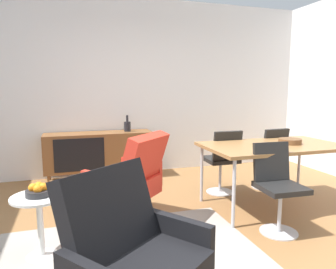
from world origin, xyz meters
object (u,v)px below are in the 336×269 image
lounge_chair_red (130,179)px  fruit_bowl (38,191)px  dining_chair_back_right (269,156)px  sideboard (99,151)px  vase_cobalt (127,126)px  wooden_bowl_on_table (290,141)px  dining_chair_front_left (277,184)px  dining_chair_back_left (223,159)px  armchair_black_shell (132,257)px  dining_table (273,148)px  side_table_round (40,219)px

lounge_chair_red → fruit_bowl: bearing=-153.0°
dining_chair_back_right → fruit_bowl: dining_chair_back_right is taller
sideboard → vase_cobalt: size_ratio=6.36×
wooden_bowl_on_table → dining_chair_back_right: size_ratio=0.30×
vase_cobalt → dining_chair_front_left: (1.04, -2.31, -0.34)m
wooden_bowl_on_table → lounge_chair_red: 1.91m
fruit_bowl → sideboard: bearing=72.5°
dining_chair_back_left → armchair_black_shell: armchair_black_shell is taller
dining_table → lounge_chair_red: lounge_chair_red is taller
dining_chair_back_left → fruit_bowl: 2.34m
lounge_chair_red → dining_chair_front_left: bearing=-24.3°
dining_chair_back_left → lounge_chair_red: lounge_chair_red is taller
vase_cobalt → lounge_chair_red: size_ratio=0.27×
wooden_bowl_on_table → armchair_black_shell: (-2.15, -1.41, -0.30)m
lounge_chair_red → armchair_black_shell: 1.49m
vase_cobalt → side_table_round: (-1.11, -2.14, -0.48)m
dining_chair_back_left → lounge_chair_red: 1.42m
dining_chair_front_left → side_table_round: (-2.15, 0.18, -0.15)m
vase_cobalt → dining_chair_back_left: vase_cobalt is taller
armchair_black_shell → dining_chair_back_left: bearing=51.5°
wooden_bowl_on_table → dining_chair_back_right: (0.14, 0.58, -0.30)m
wooden_bowl_on_table → dining_chair_back_left: size_ratio=0.30×
dining_chair_front_left → lounge_chair_red: lounge_chair_red is taller
vase_cobalt → dining_chair_back_right: bearing=-34.5°
vase_cobalt → wooden_bowl_on_table: vase_cobalt is taller
dining_chair_back_left → armchair_black_shell: 2.54m
vase_cobalt → dining_table: vase_cobalt is taller
sideboard → wooden_bowl_on_table: (2.03, -1.77, 0.33)m
wooden_bowl_on_table → dining_chair_back_right: dining_chair_back_right is taller
lounge_chair_red → armchair_black_shell: size_ratio=1.00×
wooden_bowl_on_table → dining_chair_front_left: dining_chair_front_left is taller
dining_chair_front_left → lounge_chair_red: 1.45m
dining_chair_back_right → lounge_chair_red: lounge_chair_red is taller
dining_table → lounge_chair_red: 1.69m
dining_chair_back_left → armchair_black_shell: (-1.58, -1.99, -0.00)m
wooden_bowl_on_table → dining_chair_back_right: 0.67m
fruit_bowl → dining_chair_back_right: bearing=18.3°
dining_table → armchair_black_shell: size_ratio=1.69×
dining_chair_back_right → dining_chair_back_left: size_ratio=1.00×
dining_chair_back_left → armchair_black_shell: bearing=-128.5°
dining_chair_back_right → armchair_black_shell: 3.03m
dining_chair_front_left → lounge_chair_red: size_ratio=0.90×
sideboard → dining_table: 2.54m
sideboard → vase_cobalt: (0.43, 0.00, 0.37)m
vase_cobalt → dining_chair_back_right: size_ratio=0.29×
vase_cobalt → dining_chair_back_left: bearing=-49.1°
lounge_chair_red → side_table_round: 0.94m
sideboard → lounge_chair_red: lounge_chair_red is taller
dining_table → dining_chair_back_right: dining_chair_back_right is taller
dining_chair_back_right → armchair_black_shell: (-2.29, -1.99, -0.00)m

